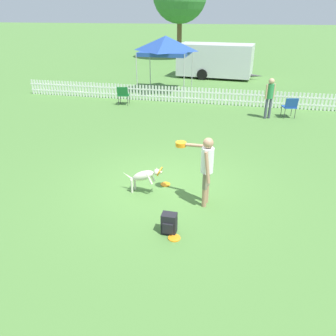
# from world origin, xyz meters

# --- Properties ---
(ground_plane) EXTENTS (240.00, 240.00, 0.00)m
(ground_plane) POSITION_xyz_m (0.00, 0.00, 0.00)
(ground_plane) COLOR #4C7A38
(handler_person) EXTENTS (0.94, 0.75, 1.64)m
(handler_person) POSITION_xyz_m (1.03, -0.61, 1.04)
(handler_person) COLOR tan
(handler_person) RESTS_ON ground_plane
(leaping_dog) EXTENTS (1.06, 0.34, 0.78)m
(leaping_dog) POSITION_xyz_m (-0.42, -0.45, 0.48)
(leaping_dog) COLOR beige
(leaping_dog) RESTS_ON ground_plane
(frisbee_near_handler) EXTENTS (0.25, 0.25, 0.02)m
(frisbee_near_handler) POSITION_xyz_m (0.66, -2.05, 0.01)
(frisbee_near_handler) COLOR orange
(frisbee_near_handler) RESTS_ON ground_plane
(frisbee_near_dog) EXTENTS (0.25, 0.25, 0.02)m
(frisbee_near_dog) POSITION_xyz_m (-0.03, 0.08, 0.01)
(frisbee_near_dog) COLOR orange
(frisbee_near_dog) RESTS_ON ground_plane
(backpack_on_grass) EXTENTS (0.30, 0.26, 0.44)m
(backpack_on_grass) POSITION_xyz_m (0.52, -1.88, 0.22)
(backpack_on_grass) COLOR black
(backpack_on_grass) RESTS_ON ground_plane
(picket_fence) EXTENTS (19.16, 0.04, 0.76)m
(picket_fence) POSITION_xyz_m (0.00, 8.56, 0.38)
(picket_fence) COLOR white
(picket_fence) RESTS_ON ground_plane
(folding_chair_blue_left) EXTENTS (0.62, 0.64, 0.87)m
(folding_chair_blue_left) POSITION_xyz_m (3.65, 7.03, 0.52)
(folding_chair_blue_left) COLOR #333338
(folding_chair_blue_left) RESTS_ON ground_plane
(folding_chair_center) EXTENTS (0.59, 0.61, 0.88)m
(folding_chair_center) POSITION_xyz_m (-3.89, 7.47, 0.53)
(folding_chair_center) COLOR #333338
(folding_chair_center) RESTS_ON ground_plane
(canopy_tent_main) EXTENTS (2.57, 2.57, 2.93)m
(canopy_tent_main) POSITION_xyz_m (-2.60, 10.80, 2.45)
(canopy_tent_main) COLOR #B2B2B2
(canopy_tent_main) RESTS_ON ground_plane
(spectator_standing) EXTENTS (0.38, 0.27, 1.66)m
(spectator_standing) POSITION_xyz_m (2.76, 6.76, 1.01)
(spectator_standing) COLOR #474C5B
(spectator_standing) RESTS_ON ground_plane
(equipment_trailer) EXTENTS (5.73, 2.70, 2.16)m
(equipment_trailer) POSITION_xyz_m (-0.38, 15.79, 1.15)
(equipment_trailer) COLOR silver
(equipment_trailer) RESTS_ON ground_plane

